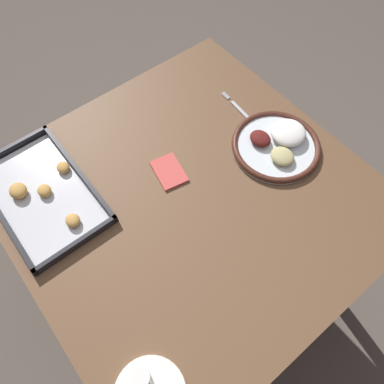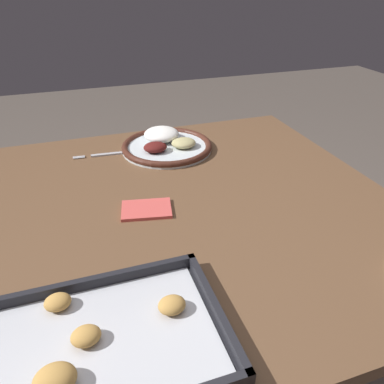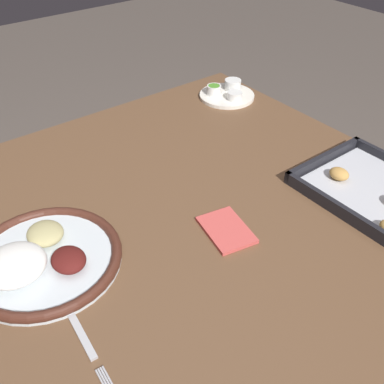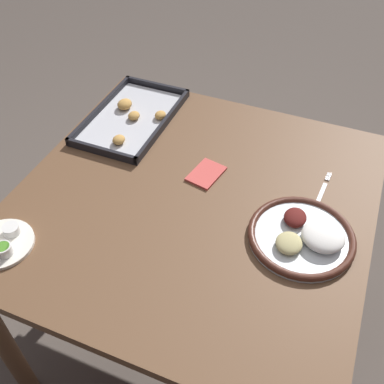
% 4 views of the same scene
% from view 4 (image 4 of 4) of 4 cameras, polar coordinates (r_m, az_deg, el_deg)
% --- Properties ---
extents(ground_plane, '(8.00, 8.00, 0.00)m').
position_cam_4_polar(ground_plane, '(1.92, 0.13, -16.76)').
color(ground_plane, '#564C44').
extents(dining_table, '(1.02, 1.01, 0.76)m').
position_cam_4_polar(dining_table, '(1.38, 0.17, -3.89)').
color(dining_table, brown).
rests_on(dining_table, ground_plane).
extents(dinner_plate, '(0.28, 0.28, 0.05)m').
position_cam_4_polar(dinner_plate, '(1.22, 14.01, -5.43)').
color(dinner_plate, silver).
rests_on(dinner_plate, dining_table).
extents(fork, '(0.21, 0.03, 0.00)m').
position_cam_4_polar(fork, '(1.34, 15.88, -0.70)').
color(fork, '#B2B2B7').
rests_on(fork, dining_table).
extents(saucer_plate, '(0.17, 0.17, 0.04)m').
position_cam_4_polar(saucer_plate, '(1.27, -23.22, -5.86)').
color(saucer_plate, white).
rests_on(saucer_plate, dining_table).
extents(baking_tray, '(0.42, 0.26, 0.04)m').
position_cam_4_polar(baking_tray, '(1.60, -7.66, 9.39)').
color(baking_tray, black).
rests_on(baking_tray, dining_table).
extents(napkin, '(0.13, 0.10, 0.01)m').
position_cam_4_polar(napkin, '(1.37, 1.62, 2.38)').
color(napkin, '#CC4C47').
rests_on(napkin, dining_table).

